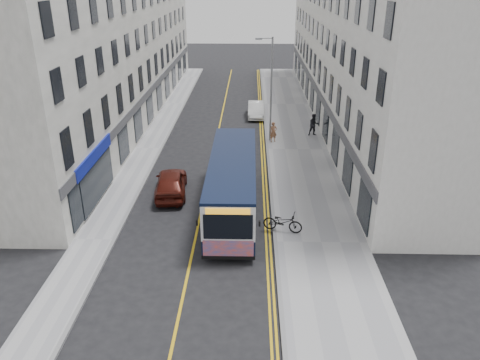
{
  "coord_description": "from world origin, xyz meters",
  "views": [
    {
      "loc": [
        2.73,
        -21.05,
        12.21
      ],
      "look_at": [
        2.16,
        2.86,
        1.6
      ],
      "focal_mm": 35.0,
      "sensor_mm": 36.0,
      "label": 1
    }
  ],
  "objects_px": {
    "bicycle": "(283,222)",
    "car_white": "(256,110)",
    "pedestrian_far": "(314,125)",
    "streetlamp": "(270,87)",
    "pedestrian_near": "(273,132)",
    "city_bus": "(233,183)",
    "car_maroon": "(171,183)"
  },
  "relations": [
    {
      "from": "streetlamp",
      "to": "pedestrian_near",
      "type": "bearing_deg",
      "value": -46.69
    },
    {
      "from": "city_bus",
      "to": "car_white",
      "type": "relative_size",
      "value": 2.61
    },
    {
      "from": "pedestrian_far",
      "to": "car_maroon",
      "type": "bearing_deg",
      "value": -141.57
    },
    {
      "from": "bicycle",
      "to": "car_white",
      "type": "xyz_separation_m",
      "value": [
        -1.2,
        21.18,
        0.03
      ]
    },
    {
      "from": "city_bus",
      "to": "pedestrian_near",
      "type": "distance_m",
      "value": 11.77
    },
    {
      "from": "car_white",
      "to": "bicycle",
      "type": "bearing_deg",
      "value": -86.23
    },
    {
      "from": "bicycle",
      "to": "pedestrian_near",
      "type": "bearing_deg",
      "value": 15.52
    },
    {
      "from": "bicycle",
      "to": "streetlamp",
      "type": "bearing_deg",
      "value": 16.84
    },
    {
      "from": "streetlamp",
      "to": "car_white",
      "type": "xyz_separation_m",
      "value": [
        -0.97,
        6.98,
        -3.71
      ]
    },
    {
      "from": "streetlamp",
      "to": "bicycle",
      "type": "height_order",
      "value": "streetlamp"
    },
    {
      "from": "bicycle",
      "to": "pedestrian_far",
      "type": "xyz_separation_m",
      "value": [
        3.42,
        15.49,
        0.36
      ]
    },
    {
      "from": "streetlamp",
      "to": "car_maroon",
      "type": "bearing_deg",
      "value": -122.31
    },
    {
      "from": "pedestrian_near",
      "to": "car_maroon",
      "type": "bearing_deg",
      "value": -142.05
    },
    {
      "from": "streetlamp",
      "to": "city_bus",
      "type": "height_order",
      "value": "streetlamp"
    },
    {
      "from": "pedestrian_far",
      "to": "car_white",
      "type": "bearing_deg",
      "value": 119.16
    },
    {
      "from": "streetlamp",
      "to": "car_white",
      "type": "height_order",
      "value": "streetlamp"
    },
    {
      "from": "pedestrian_far",
      "to": "car_white",
      "type": "distance_m",
      "value": 7.34
    },
    {
      "from": "car_white",
      "to": "car_maroon",
      "type": "distance_m",
      "value": 17.53
    },
    {
      "from": "bicycle",
      "to": "pedestrian_far",
      "type": "relative_size",
      "value": 1.13
    },
    {
      "from": "bicycle",
      "to": "car_white",
      "type": "bearing_deg",
      "value": 19.16
    },
    {
      "from": "bicycle",
      "to": "car_maroon",
      "type": "height_order",
      "value": "car_maroon"
    },
    {
      "from": "pedestrian_near",
      "to": "pedestrian_far",
      "type": "relative_size",
      "value": 0.89
    },
    {
      "from": "pedestrian_near",
      "to": "pedestrian_far",
      "type": "distance_m",
      "value": 3.71
    },
    {
      "from": "pedestrian_far",
      "to": "bicycle",
      "type": "bearing_deg",
      "value": -112.4
    },
    {
      "from": "car_maroon",
      "to": "bicycle",
      "type": "bearing_deg",
      "value": 139.69
    },
    {
      "from": "streetlamp",
      "to": "car_maroon",
      "type": "distance_m",
      "value": 12.1
    },
    {
      "from": "car_white",
      "to": "pedestrian_far",
      "type": "bearing_deg",
      "value": -50.38
    },
    {
      "from": "bicycle",
      "to": "pedestrian_far",
      "type": "bearing_deg",
      "value": 3.44
    },
    {
      "from": "streetlamp",
      "to": "bicycle",
      "type": "distance_m",
      "value": 14.68
    },
    {
      "from": "city_bus",
      "to": "pedestrian_near",
      "type": "height_order",
      "value": "city_bus"
    },
    {
      "from": "streetlamp",
      "to": "bicycle",
      "type": "xyz_separation_m",
      "value": [
        0.23,
        -14.2,
        -3.73
      ]
    },
    {
      "from": "city_bus",
      "to": "car_maroon",
      "type": "height_order",
      "value": "city_bus"
    }
  ]
}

